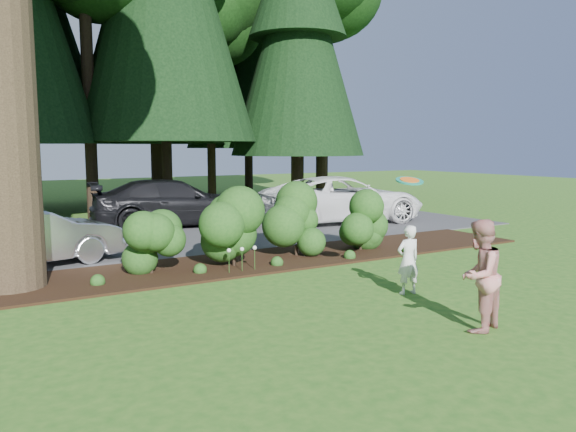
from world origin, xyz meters
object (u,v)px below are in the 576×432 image
object	(u,v)px
car_dark_suv	(174,203)
child	(408,260)
frisbee	(410,181)
car_white_suv	(342,199)
adult	(479,275)
car_silver_wagon	(24,236)

from	to	relation	value
car_dark_suv	child	xyz separation A→B (m)	(0.71, -10.44, -0.17)
frisbee	car_dark_suv	bearing A→B (deg)	94.33
car_white_suv	frisbee	distance (m)	9.60
car_dark_suv	adult	world-z (taller)	adult
car_white_suv	car_dark_suv	world-z (taller)	car_white_suv
car_silver_wagon	frisbee	bearing A→B (deg)	-146.82
frisbee	adult	bearing A→B (deg)	-105.85
car_silver_wagon	car_white_suv	size ratio (longest dim) A/B	0.72
car_white_suv	adult	distance (m)	11.70
child	frisbee	world-z (taller)	frisbee
adult	frisbee	world-z (taller)	frisbee
car_silver_wagon	child	distance (m)	8.22
car_white_suv	car_dark_suv	distance (m)	5.80
car_white_suv	child	world-z (taller)	car_white_suv
car_white_suv	car_silver_wagon	bearing A→B (deg)	112.85
car_white_suv	car_dark_suv	xyz separation A→B (m)	(-5.43, 2.03, -0.03)
car_white_suv	adult	world-z (taller)	car_white_suv
car_dark_suv	frisbee	size ratio (longest dim) A/B	10.62
car_dark_suv	frisbee	world-z (taller)	frisbee
car_white_suv	child	distance (m)	9.65
car_silver_wagon	frisbee	distance (m)	8.31
car_white_suv	frisbee	size ratio (longest dim) A/B	11.49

